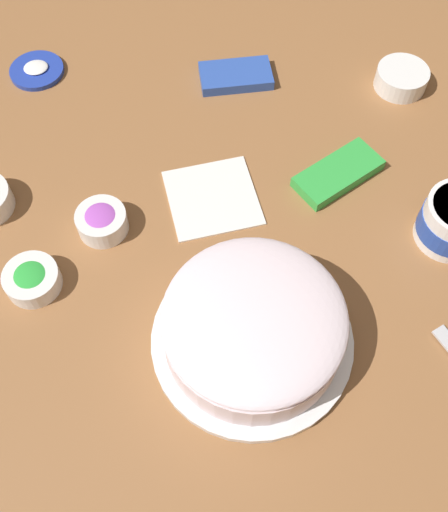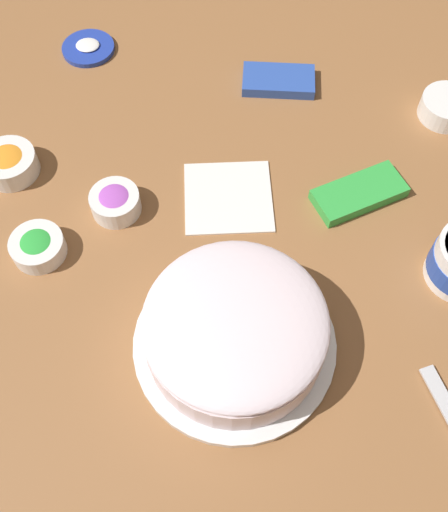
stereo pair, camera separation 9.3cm
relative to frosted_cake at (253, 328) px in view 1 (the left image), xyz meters
name	(u,v)px [view 1 (the left image)]	position (x,y,z in m)	size (l,w,h in m)	color
ground_plane	(210,231)	(-0.03, 0.21, -0.05)	(1.54, 1.54, 0.00)	#936038
frosted_cake	(253,328)	(0.00, 0.00, 0.00)	(0.30, 0.30, 0.11)	white
frosting_tub_lid	(37,70)	(-0.32, 0.63, -0.04)	(0.11, 0.11, 0.02)	#233DAD
sprinkle_bowl_green	(32,279)	(-0.32, 0.15, -0.03)	(0.09, 0.09, 0.04)	white
sprinkle_bowl_rainbow	(102,221)	(-0.21, 0.24, -0.03)	(0.08, 0.08, 0.04)	white
sprinkle_bowl_pink	(402,78)	(0.38, 0.48, -0.03)	(0.10, 0.10, 0.04)	white
candy_box_lower	(236,76)	(0.07, 0.55, -0.04)	(0.14, 0.08, 0.02)	#2D51B2
candy_box_upper	(338,173)	(0.20, 0.28, -0.04)	(0.16, 0.07, 0.02)	green
paper_napkin	(212,197)	(-0.02, 0.27, -0.05)	(0.15, 0.15, 0.01)	white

